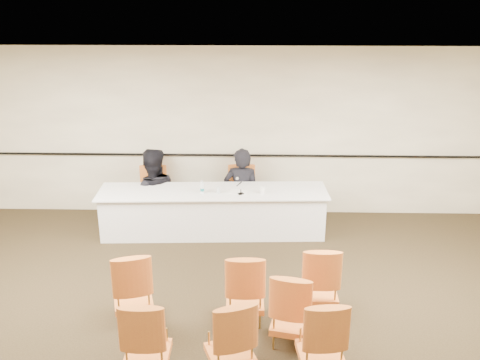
{
  "coord_description": "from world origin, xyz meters",
  "views": [
    {
      "loc": [
        0.35,
        -5.12,
        3.92
      ],
      "look_at": [
        0.14,
        2.6,
        1.12
      ],
      "focal_mm": 40.0,
      "sensor_mm": 36.0,
      "label": 1
    }
  ],
  "objects_px": {
    "drinking_glass": "(218,190)",
    "aud_chair_extra": "(293,307)",
    "aud_chair_back_mid": "(230,336)",
    "aud_chair_back_left": "(147,336)",
    "panelist_second_chair": "(153,195)",
    "water_bottle": "(202,187)",
    "aud_chair_front_mid": "(245,287)",
    "panelist_main": "(242,196)",
    "panel_table": "(213,212)",
    "panelist_second": "(153,200)",
    "coffee_cup": "(262,190)",
    "aud_chair_front_left": "(132,285)",
    "panelist_main_chair": "(242,194)",
    "aud_chair_back_right": "(321,336)",
    "aud_chair_front_right": "(319,279)",
    "microphone": "(241,187)"
  },
  "relations": [
    {
      "from": "panelist_second_chair",
      "to": "coffee_cup",
      "type": "relative_size",
      "value": 8.01
    },
    {
      "from": "drinking_glass",
      "to": "aud_chair_front_left",
      "type": "xyz_separation_m",
      "value": [
        -0.9,
        -2.43,
        -0.33
      ]
    },
    {
      "from": "panelist_second",
      "to": "panelist_second_chair",
      "type": "bearing_deg",
      "value": 180.0
    },
    {
      "from": "coffee_cup",
      "to": "aud_chair_back_left",
      "type": "relative_size",
      "value": 0.12
    },
    {
      "from": "panel_table",
      "to": "aud_chair_back_mid",
      "type": "height_order",
      "value": "aud_chair_back_mid"
    },
    {
      "from": "water_bottle",
      "to": "panelist_second",
      "type": "bearing_deg",
      "value": 146.81
    },
    {
      "from": "aud_chair_front_left",
      "to": "aud_chair_extra",
      "type": "xyz_separation_m",
      "value": [
        1.94,
        -0.43,
        0.0
      ]
    },
    {
      "from": "panelist_main",
      "to": "panelist_second",
      "type": "xyz_separation_m",
      "value": [
        -1.57,
        -0.07,
        -0.06
      ]
    },
    {
      "from": "panelist_second",
      "to": "coffee_cup",
      "type": "height_order",
      "value": "panelist_second"
    },
    {
      "from": "panelist_second",
      "to": "panelist_second_chair",
      "type": "xyz_separation_m",
      "value": [
        0.0,
        0.0,
        0.1
      ]
    },
    {
      "from": "panelist_main",
      "to": "aud_chair_extra",
      "type": "height_order",
      "value": "panelist_main"
    },
    {
      "from": "aud_chair_extra",
      "to": "water_bottle",
      "type": "bearing_deg",
      "value": 126.97
    },
    {
      "from": "aud_chair_back_mid",
      "to": "aud_chair_front_left",
      "type": "bearing_deg",
      "value": 121.5
    },
    {
      "from": "aud_chair_front_right",
      "to": "panelist_main",
      "type": "bearing_deg",
      "value": 109.91
    },
    {
      "from": "water_bottle",
      "to": "aud_chair_back_mid",
      "type": "height_order",
      "value": "water_bottle"
    },
    {
      "from": "drinking_glass",
      "to": "aud_chair_back_mid",
      "type": "bearing_deg",
      "value": -84.31
    },
    {
      "from": "panelist_second_chair",
      "to": "microphone",
      "type": "bearing_deg",
      "value": -25.07
    },
    {
      "from": "water_bottle",
      "to": "panel_table",
      "type": "bearing_deg",
      "value": 32.19
    },
    {
      "from": "panelist_main",
      "to": "coffee_cup",
      "type": "xyz_separation_m",
      "value": [
        0.35,
        -0.69,
        0.38
      ]
    },
    {
      "from": "panelist_main",
      "to": "aud_chair_back_left",
      "type": "distance_m",
      "value": 4.2
    },
    {
      "from": "microphone",
      "to": "aud_chair_back_right",
      "type": "bearing_deg",
      "value": -101.08
    },
    {
      "from": "drinking_glass",
      "to": "aud_chair_front_mid",
      "type": "xyz_separation_m",
      "value": [
        0.48,
        -2.42,
        -0.33
      ]
    },
    {
      "from": "aud_chair_back_right",
      "to": "panelist_main_chair",
      "type": "bearing_deg",
      "value": 96.71
    },
    {
      "from": "aud_chair_front_left",
      "to": "panelist_second",
      "type": "bearing_deg",
      "value": 79.33
    },
    {
      "from": "panelist_main_chair",
      "to": "panelist_second_chair",
      "type": "xyz_separation_m",
      "value": [
        -1.57,
        -0.07,
        0.0
      ]
    },
    {
      "from": "drinking_glass",
      "to": "aud_chair_extra",
      "type": "distance_m",
      "value": 3.05
    },
    {
      "from": "microphone",
      "to": "aud_chair_front_mid",
      "type": "bearing_deg",
      "value": -113.92
    },
    {
      "from": "panelist_second",
      "to": "aud_chair_back_right",
      "type": "distance_m",
      "value": 4.7
    },
    {
      "from": "aud_chair_back_mid",
      "to": "panelist_main",
      "type": "bearing_deg",
      "value": 69.4
    },
    {
      "from": "aud_chair_back_mid",
      "to": "aud_chair_front_mid",
      "type": "bearing_deg",
      "value": 61.63
    },
    {
      "from": "aud_chair_front_left",
      "to": "aud_chair_front_right",
      "type": "distance_m",
      "value": 2.33
    },
    {
      "from": "aud_chair_front_mid",
      "to": "panelist_main_chair",
      "type": "bearing_deg",
      "value": 90.51
    },
    {
      "from": "aud_chair_front_left",
      "to": "aud_chair_extra",
      "type": "bearing_deg",
      "value": -28.7
    },
    {
      "from": "panel_table",
      "to": "aud_chair_back_mid",
      "type": "bearing_deg",
      "value": -85.51
    },
    {
      "from": "aud_chair_back_left",
      "to": "panelist_second_chair",
      "type": "bearing_deg",
      "value": 98.75
    },
    {
      "from": "panelist_main",
      "to": "water_bottle",
      "type": "height_order",
      "value": "panelist_main"
    },
    {
      "from": "aud_chair_front_left",
      "to": "aud_chair_back_mid",
      "type": "distance_m",
      "value": 1.59
    },
    {
      "from": "aud_chair_front_mid",
      "to": "aud_chair_extra",
      "type": "distance_m",
      "value": 0.7
    },
    {
      "from": "panelist_main",
      "to": "drinking_glass",
      "type": "bearing_deg",
      "value": 66.57
    },
    {
      "from": "aud_chair_back_mid",
      "to": "aud_chair_front_right",
      "type": "bearing_deg",
      "value": 28.14
    },
    {
      "from": "coffee_cup",
      "to": "aud_chair_extra",
      "type": "distance_m",
      "value": 2.87
    },
    {
      "from": "panelist_second_chair",
      "to": "drinking_glass",
      "type": "relative_size",
      "value": 9.5
    },
    {
      "from": "aud_chair_back_right",
      "to": "panelist_second",
      "type": "bearing_deg",
      "value": 115.9
    },
    {
      "from": "panelist_second",
      "to": "water_bottle",
      "type": "xyz_separation_m",
      "value": [
        0.94,
        -0.61,
        0.48
      ]
    },
    {
      "from": "panelist_main_chair",
      "to": "panelist_second_chair",
      "type": "bearing_deg",
      "value": 180.0
    },
    {
      "from": "aud_chair_front_mid",
      "to": "aud_chair_back_right",
      "type": "xyz_separation_m",
      "value": [
        0.81,
        -0.96,
        0.0
      ]
    },
    {
      "from": "panel_table",
      "to": "aud_chair_extra",
      "type": "height_order",
      "value": "aud_chair_extra"
    },
    {
      "from": "panel_table",
      "to": "panelist_second_chair",
      "type": "height_order",
      "value": "panelist_second_chair"
    },
    {
      "from": "drinking_glass",
      "to": "panelist_main",
      "type": "bearing_deg",
      "value": 61.32
    },
    {
      "from": "microphone",
      "to": "aud_chair_front_mid",
      "type": "relative_size",
      "value": 0.27
    }
  ]
}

